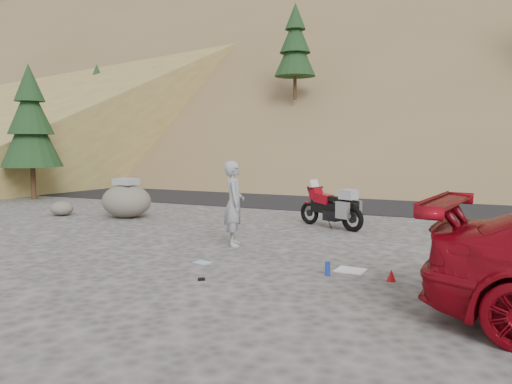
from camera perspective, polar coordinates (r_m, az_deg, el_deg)
ground at (r=10.32m, az=-1.18°, el=-6.31°), size 140.00×140.00×0.00m
road at (r=18.75m, az=10.70°, el=-0.97°), size 120.00×7.00×0.05m
hillside at (r=50.97m, az=19.64°, el=15.48°), size 120.00×73.00×46.72m
conifer_verge at (r=20.52m, az=-24.36°, el=7.28°), size 2.20×2.20×5.04m
motorcycle at (r=12.61m, az=8.83°, el=-1.81°), size 1.89×1.06×1.20m
man at (r=10.50m, az=-2.52°, el=-6.12°), size 0.68×0.77×1.77m
boulder at (r=14.71m, az=-14.59°, el=-0.94°), size 1.76×1.62×1.13m
small_rock at (r=15.75m, az=-21.31°, el=-1.76°), size 0.83×0.78×0.42m
gear_white_cloth at (r=8.63m, az=10.75°, el=-8.78°), size 0.50×0.45×0.02m
gear_bottle at (r=8.24m, az=8.19°, el=-8.66°), size 0.11×0.11×0.23m
gear_funnel at (r=8.12m, az=15.21°, el=-9.17°), size 0.19×0.19×0.19m
gear_glove_b at (r=7.96m, az=-6.26°, el=-9.87°), size 0.14×0.13×0.04m
gear_blue_cloth at (r=9.07m, az=-6.12°, el=-8.00°), size 0.34×0.28×0.01m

